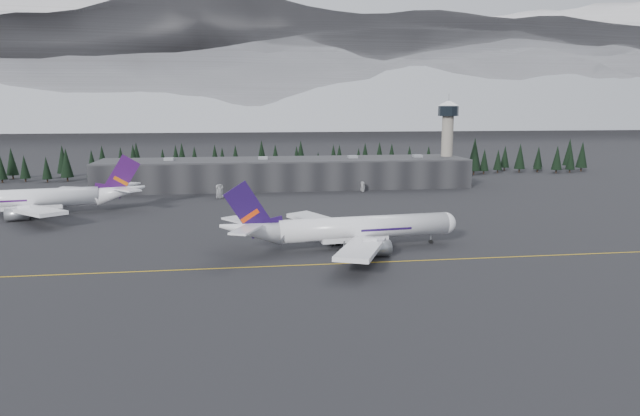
{
  "coord_description": "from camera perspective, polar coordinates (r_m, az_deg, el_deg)",
  "views": [
    {
      "loc": [
        -21.02,
        -124.78,
        34.84
      ],
      "look_at": [
        0.0,
        20.0,
        9.0
      ],
      "focal_mm": 32.0,
      "sensor_mm": 36.0,
      "label": 1
    }
  ],
  "objects": [
    {
      "name": "jet_parked",
      "position": [
        208.38,
        -26.11,
        0.88
      ],
      "size": [
        65.12,
        59.61,
        19.29
      ],
      "rotation": [
        0.0,
        0.0,
        3.32
      ],
      "color": "white",
      "rests_on": "ground"
    },
    {
      "name": "terminal",
      "position": [
        252.28,
        -3.43,
        3.5
      ],
      "size": [
        160.0,
        30.0,
        12.6
      ],
      "color": "black",
      "rests_on": "ground"
    },
    {
      "name": "jet_main",
      "position": [
        141.76,
        2.44,
        -2.11
      ],
      "size": [
        61.2,
        56.25,
        18.01
      ],
      "rotation": [
        0.0,
        0.0,
        0.1
      ],
      "color": "silver",
      "rests_on": "ground"
    },
    {
      "name": "gse_vehicle_b",
      "position": [
        239.8,
        4.33,
        1.81
      ],
      "size": [
        4.67,
        3.46,
        1.48
      ],
      "primitive_type": "imported",
      "rotation": [
        0.0,
        0.0,
        -1.12
      ],
      "color": "silver",
      "rests_on": "ground"
    },
    {
      "name": "control_tower",
      "position": [
        270.64,
        12.63,
        7.36
      ],
      "size": [
        10.0,
        10.0,
        37.7
      ],
      "color": "gray",
      "rests_on": "ground"
    },
    {
      "name": "mountain_ridge",
      "position": [
        1125.52,
        -7.26,
        8.16
      ],
      "size": [
        4400.0,
        900.0,
        420.0
      ],
      "primitive_type": null,
      "color": "white",
      "rests_on": "ground"
    },
    {
      "name": "gse_vehicle_a",
      "position": [
        224.31,
        -10.01,
        1.13
      ],
      "size": [
        3.85,
        6.11,
        1.57
      ],
      "primitive_type": "imported",
      "rotation": [
        0.0,
        0.0,
        0.23
      ],
      "color": "silver",
      "rests_on": "ground"
    },
    {
      "name": "ground",
      "position": [
        131.25,
        1.26,
        -5.38
      ],
      "size": [
        1400.0,
        1400.0,
        0.0
      ],
      "primitive_type": "plane",
      "color": "black",
      "rests_on": "ground"
    },
    {
      "name": "taxiline",
      "position": [
        129.34,
        1.41,
        -5.61
      ],
      "size": [
        400.0,
        0.4,
        0.02
      ],
      "primitive_type": "cube",
      "color": "gold",
      "rests_on": "ground"
    },
    {
      "name": "treeline",
      "position": [
        288.85,
        -4.06,
        4.56
      ],
      "size": [
        360.0,
        20.0,
        15.0
      ],
      "primitive_type": "cube",
      "color": "black",
      "rests_on": "ground"
    }
  ]
}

